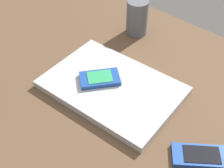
{
  "coord_description": "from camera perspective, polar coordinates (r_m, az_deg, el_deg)",
  "views": [
    {
      "loc": [
        -40.43,
        40.68,
        58.25
      ],
      "look_at": [
        -3.29,
        -0.87,
        5.0
      ],
      "focal_mm": 50.42,
      "sensor_mm": 36.0,
      "label": 1
    }
  ],
  "objects": [
    {
      "name": "desk_surface",
      "position": [
        0.81,
        -2.15,
        -1.04
      ],
      "size": [
        120.0,
        80.0,
        3.0
      ],
      "primitive_type": "cube",
      "color": "brown",
      "rests_on": "ground"
    },
    {
      "name": "cell_phone_on_desk",
      "position": [
        0.68,
        15.9,
        -12.43
      ],
      "size": [
        12.67,
        11.52,
        1.15
      ],
      "color": "#1E479E",
      "rests_on": "desk_surface"
    },
    {
      "name": "pen_cup",
      "position": [
        0.95,
        4.56,
        11.95
      ],
      "size": [
        6.31,
        6.31,
        10.68
      ],
      "primitive_type": "cylinder",
      "color": "#595B60",
      "rests_on": "desk_surface"
    },
    {
      "name": "cell_phone_on_laptop",
      "position": [
        0.78,
        -1.96,
        0.87
      ],
      "size": [
        10.56,
        11.26,
        1.25
      ],
      "color": "#1E479E",
      "rests_on": "laptop_closed"
    },
    {
      "name": "laptop_closed",
      "position": [
        0.78,
        0.0,
        -0.58
      ],
      "size": [
        34.06,
        24.64,
        1.83
      ],
      "primitive_type": "cube",
      "rotation": [
        0.0,
        0.0,
        0.07
      ],
      "color": "#B7BABC",
      "rests_on": "desk_surface"
    }
  ]
}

